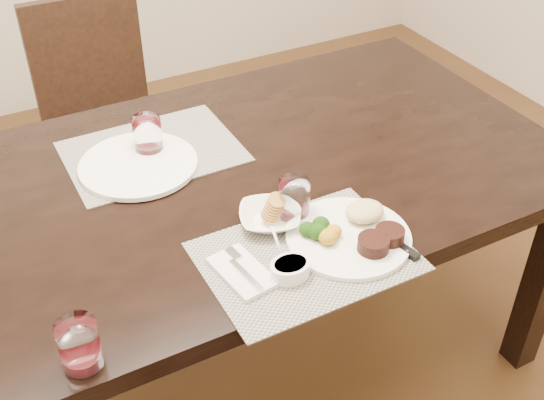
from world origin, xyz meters
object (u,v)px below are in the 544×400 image
chair_far (102,108)px  wine_glass_near (294,200)px  dinner_plate (354,233)px  steak_knife (393,240)px  far_plate (138,165)px  cracker_bowl (270,217)px

chair_far → wine_glass_near: chair_far is taller
dinner_plate → steak_knife: (0.07, -0.05, -0.01)m
wine_glass_near → far_plate: size_ratio=0.33×
dinner_plate → far_plate: 0.62m
chair_far → cracker_bowl: 1.21m
dinner_plate → wine_glass_near: size_ratio=2.83×
dinner_plate → steak_knife: dinner_plate is taller
steak_knife → wine_glass_near: wine_glass_near is taller
cracker_bowl → far_plate: 0.42m
dinner_plate → wine_glass_near: bearing=141.3°
dinner_plate → wine_glass_near: wine_glass_near is taller
dinner_plate → wine_glass_near: (-0.08, 0.14, 0.03)m
far_plate → chair_far: bearing=82.7°
chair_far → steak_knife: chair_far is taller
far_plate → steak_knife: bearing=-53.7°
wine_glass_near → steak_knife: bearing=-51.2°
cracker_bowl → steak_knife: bearing=-41.4°
steak_knife → far_plate: (-0.41, 0.56, 0.00)m
steak_knife → chair_far: bearing=90.4°
steak_knife → wine_glass_near: (-0.15, 0.19, 0.04)m
steak_knife → wine_glass_near: bearing=116.4°
dinner_plate → cracker_bowl: cracker_bowl is taller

